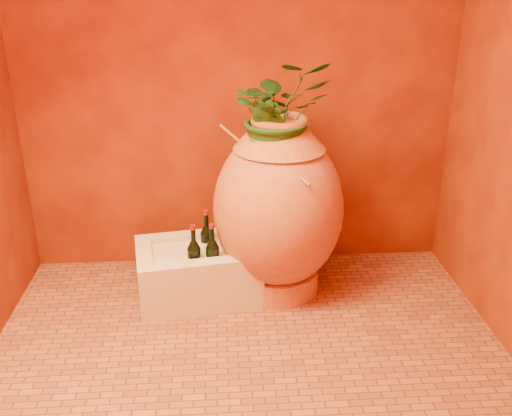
{
  "coord_description": "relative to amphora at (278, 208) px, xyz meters",
  "views": [
    {
      "loc": [
        -0.12,
        -2.22,
        1.72
      ],
      "look_at": [
        0.06,
        0.35,
        0.62
      ],
      "focal_mm": 40.0,
      "sensor_mm": 36.0,
      "label": 1
    }
  ],
  "objects": [
    {
      "name": "wine_bottle_c",
      "position": [
        -0.46,
        -0.13,
        -0.23
      ],
      "size": [
        0.08,
        0.08,
        0.31
      ],
      "color": "black",
      "rests_on": "stone_basin"
    },
    {
      "name": "amphora",
      "position": [
        0.0,
        0.0,
        0.0
      ],
      "size": [
        0.91,
        0.91,
        1.01
      ],
      "rotation": [
        0.0,
        0.0,
        0.36
      ],
      "color": "#BE6935",
      "rests_on": "floor"
    },
    {
      "name": "plant_side",
      "position": [
        -0.07,
        -0.07,
        0.44
      ],
      "size": [
        0.26,
        0.27,
        0.38
      ],
      "primitive_type": "imported",
      "rotation": [
        0.0,
        0.0,
        -1.0
      ],
      "color": "#184419",
      "rests_on": "amphora"
    },
    {
      "name": "floor",
      "position": [
        -0.2,
        -0.61,
        -0.5
      ],
      "size": [
        2.5,
        2.5,
        0.0
      ],
      "primitive_type": "plane",
      "color": "#995132",
      "rests_on": "ground"
    },
    {
      "name": "wine_bottle_a",
      "position": [
        -0.36,
        -0.13,
        -0.23
      ],
      "size": [
        0.08,
        0.08,
        0.31
      ],
      "color": "black",
      "rests_on": "stone_basin"
    },
    {
      "name": "wall_tap",
      "position": [
        0.05,
        0.3,
        0.22
      ],
      "size": [
        0.07,
        0.15,
        0.17
      ],
      "color": "#A86B26",
      "rests_on": "wall_back"
    },
    {
      "name": "plant_main",
      "position": [
        -0.0,
        -0.0,
        0.53
      ],
      "size": [
        0.57,
        0.52,
        0.55
      ],
      "primitive_type": "imported",
      "rotation": [
        0.0,
        0.0,
        0.19
      ],
      "color": "#184419",
      "rests_on": "amphora"
    },
    {
      "name": "wine_bottle_b",
      "position": [
        -0.39,
        0.04,
        -0.22
      ],
      "size": [
        0.08,
        0.08,
        0.31
      ],
      "color": "black",
      "rests_on": "stone_basin"
    },
    {
      "name": "wall_back",
      "position": [
        -0.2,
        0.39,
        0.75
      ],
      "size": [
        2.5,
        0.02,
        2.5
      ],
      "primitive_type": "cube",
      "color": "#5B1205",
      "rests_on": "ground"
    },
    {
      "name": "stone_basin",
      "position": [
        -0.45,
        -0.04,
        -0.36
      ],
      "size": [
        0.72,
        0.55,
        0.3
      ],
      "rotation": [
        0.0,
        0.0,
        0.16
      ],
      "color": "beige",
      "rests_on": "floor"
    }
  ]
}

